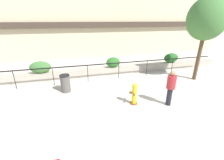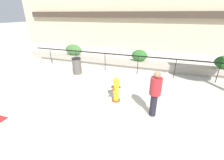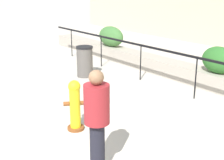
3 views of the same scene
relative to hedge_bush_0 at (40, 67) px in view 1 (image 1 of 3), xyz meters
name	(u,v)px [view 1 (image 1 of 3)]	position (x,y,z in m)	size (l,w,h in m)	color
ground_plane	(155,120)	(5.14, -6.00, -0.91)	(120.00, 120.00, 0.00)	beige
building_facade	(98,18)	(5.14, 5.98, 3.08)	(30.00, 1.36, 8.00)	beige
planter_wall_low	(114,70)	(5.14, 0.00, -0.66)	(18.00, 0.70, 0.50)	#ADA393
fence_railing_segment	(119,64)	(5.14, -1.10, 0.11)	(15.00, 0.05, 1.15)	black
hedge_bush_0	(40,67)	(0.00, 0.00, 0.00)	(1.34, 0.68, 0.81)	#427538
hedge_bush_1	(113,62)	(5.05, 0.00, -0.02)	(1.04, 0.65, 0.76)	#2D6B28
hedge_bush_2	(171,58)	(10.07, 0.00, -0.01)	(1.27, 0.66, 0.79)	#235B23
fire_hydrant	(134,94)	(4.81, -4.58, -0.35)	(0.49, 0.48, 1.08)	brown
street_tree	(207,19)	(10.15, -2.65, 2.96)	(2.42, 2.18, 5.16)	brown
pedestrian	(171,86)	(6.38, -5.11, 0.08)	(0.49, 0.49, 1.73)	black
trash_bin	(65,83)	(1.59, -2.29, -0.40)	(0.55, 0.55, 1.01)	#56514C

